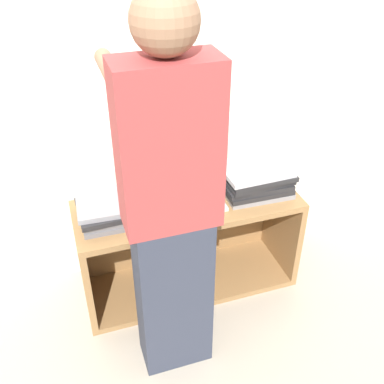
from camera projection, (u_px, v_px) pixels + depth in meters
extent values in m
plane|color=#9E9384|center=(201.00, 309.00, 2.63)|extent=(12.00, 12.00, 0.00)
cube|color=silver|center=(168.00, 79.00, 2.41)|extent=(8.00, 0.05, 2.40)
cube|color=olive|center=(188.00, 206.00, 2.49)|extent=(1.26, 0.46, 0.04)
cube|color=olive|center=(189.00, 280.00, 2.81)|extent=(1.26, 0.46, 0.04)
cube|color=olive|center=(84.00, 268.00, 2.49)|extent=(0.04, 0.46, 0.53)
cube|color=olive|center=(281.00, 225.00, 2.81)|extent=(0.04, 0.46, 0.53)
cube|color=olive|center=(178.00, 224.00, 2.82)|extent=(1.18, 0.04, 0.53)
cube|color=#B7B7BC|center=(188.00, 202.00, 2.47)|extent=(0.37, 0.28, 0.02)
cube|color=gray|center=(187.00, 199.00, 2.48)|extent=(0.31, 0.15, 0.00)
cube|color=#B7B7BC|center=(179.00, 165.00, 2.52)|extent=(0.37, 0.05, 0.27)
cube|color=black|center=(179.00, 165.00, 2.52)|extent=(0.33, 0.04, 0.24)
cube|color=slate|center=(117.00, 215.00, 2.37)|extent=(0.38, 0.28, 0.03)
cube|color=slate|center=(117.00, 211.00, 2.35)|extent=(0.38, 0.29, 0.03)
cube|color=#232326|center=(114.00, 207.00, 2.33)|extent=(0.38, 0.29, 0.03)
cube|color=gray|center=(113.00, 202.00, 2.33)|extent=(0.39, 0.29, 0.03)
cube|color=gray|center=(255.00, 189.00, 2.57)|extent=(0.38, 0.29, 0.03)
cube|color=#232326|center=(255.00, 186.00, 2.55)|extent=(0.38, 0.28, 0.03)
cube|color=#232326|center=(254.00, 181.00, 2.54)|extent=(0.38, 0.29, 0.03)
cube|color=#232326|center=(255.00, 177.00, 2.53)|extent=(0.38, 0.29, 0.03)
cube|color=#232326|center=(258.00, 173.00, 2.51)|extent=(0.37, 0.28, 0.03)
cube|color=#B7B7BC|center=(255.00, 169.00, 2.50)|extent=(0.38, 0.29, 0.03)
cube|color=#2D3342|center=(174.00, 293.00, 2.15)|extent=(0.34, 0.20, 0.88)
cube|color=#993838|center=(169.00, 148.00, 1.71)|extent=(0.40, 0.20, 0.69)
sphere|color=#8C664C|center=(165.00, 20.00, 1.45)|extent=(0.24, 0.24, 0.24)
cylinder|color=#8C664C|center=(109.00, 68.00, 1.74)|extent=(0.07, 0.32, 0.07)
cylinder|color=#8C664C|center=(188.00, 60.00, 1.82)|extent=(0.07, 0.32, 0.07)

